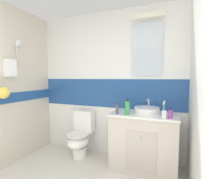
% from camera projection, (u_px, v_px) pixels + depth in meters
% --- Properties ---
extents(wall_back_tiled, '(3.20, 0.20, 2.50)m').
position_uv_depth(wall_back_tiled, '(109.00, 84.00, 2.73)').
color(wall_back_tiled, white).
rests_on(wall_back_tiled, ground_plane).
extents(wall_right_plain, '(0.10, 3.48, 2.50)m').
position_uv_depth(wall_right_plain, '(219.00, 95.00, 1.11)').
color(wall_right_plain, white).
rests_on(wall_right_plain, ground_plane).
extents(vanity_cabinet, '(0.96, 0.52, 0.85)m').
position_uv_depth(vanity_cabinet, '(143.00, 141.00, 2.29)').
color(vanity_cabinet, beige).
rests_on(vanity_cabinet, ground_plane).
extents(sink_basin, '(0.37, 0.41, 0.20)m').
position_uv_depth(sink_basin, '(147.00, 110.00, 2.27)').
color(sink_basin, white).
rests_on(sink_basin, vanity_cabinet).
extents(toilet, '(0.37, 0.50, 0.80)m').
position_uv_depth(toilet, '(80.00, 135.00, 2.67)').
color(toilet, white).
rests_on(toilet, ground_plane).
extents(toothbrush_cup, '(0.06, 0.06, 0.23)m').
position_uv_depth(toothbrush_cup, '(164.00, 113.00, 1.98)').
color(toothbrush_cup, white).
rests_on(toothbrush_cup, vanity_cabinet).
extents(soap_dispenser, '(0.06, 0.06, 0.15)m').
position_uv_depth(soap_dispenser, '(170.00, 114.00, 1.99)').
color(soap_dispenser, '#993F99').
rests_on(soap_dispenser, vanity_cabinet).
extents(deodorant_spray_can, '(0.04, 0.04, 0.17)m').
position_uv_depth(deodorant_spray_can, '(117.00, 109.00, 2.21)').
color(deodorant_spray_can, '#4C4C51').
rests_on(deodorant_spray_can, vanity_cabinet).
extents(shampoo_bottle_tall, '(0.07, 0.07, 0.21)m').
position_uv_depth(shampoo_bottle_tall, '(127.00, 108.00, 2.18)').
color(shampoo_bottle_tall, green).
rests_on(shampoo_bottle_tall, vanity_cabinet).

